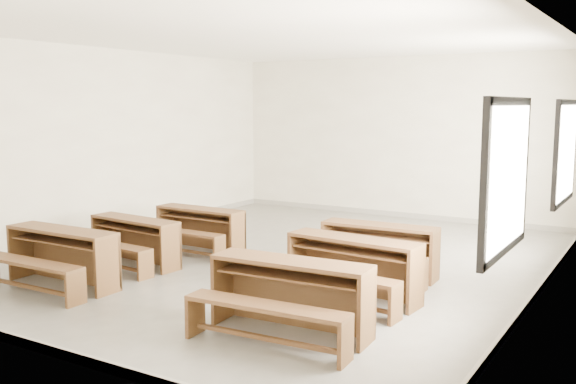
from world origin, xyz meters
The scene contains 7 objects.
room centered at (0.09, 0.00, 2.14)m, with size 8.50×8.50×3.20m.
desk_set_0 centered at (-1.71, -2.69, 0.42)m, with size 1.62×0.85×0.72m.
desk_set_1 centered at (-1.70, -1.43, 0.39)m, with size 1.55×0.90×0.67m.
desk_set_2 centered at (-1.47, -0.25, 0.39)m, with size 1.50×0.79×0.67m.
desk_set_3 centered at (1.60, -2.64, 0.43)m, with size 1.69×0.95×0.74m.
desk_set_4 centered at (1.64, -1.30, 0.42)m, with size 1.68×0.96×0.73m.
desk_set_5 centered at (1.50, -0.19, 0.40)m, with size 1.58×0.87×0.69m.
Camera 1 is at (4.77, -7.88, 2.26)m, focal length 40.00 mm.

